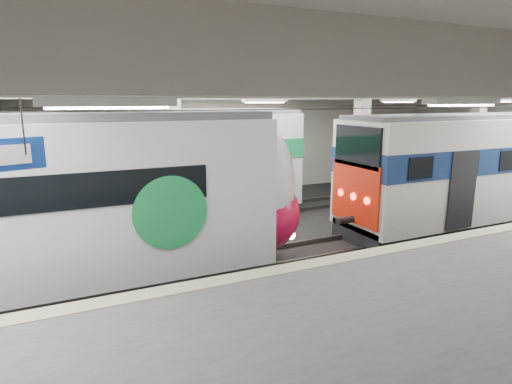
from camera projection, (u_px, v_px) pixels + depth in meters
name	position (u px, v px, depth m)	size (l,w,h in m)	color
station_hall	(324.00, 164.00, 11.73)	(36.00, 24.00, 5.75)	black
modern_emu	(61.00, 209.00, 10.73)	(14.63, 3.02, 4.68)	silver
older_rer	(489.00, 167.00, 17.22)	(13.49, 2.98, 4.45)	beige
far_train	(125.00, 168.00, 16.56)	(14.54, 3.39, 4.60)	silver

